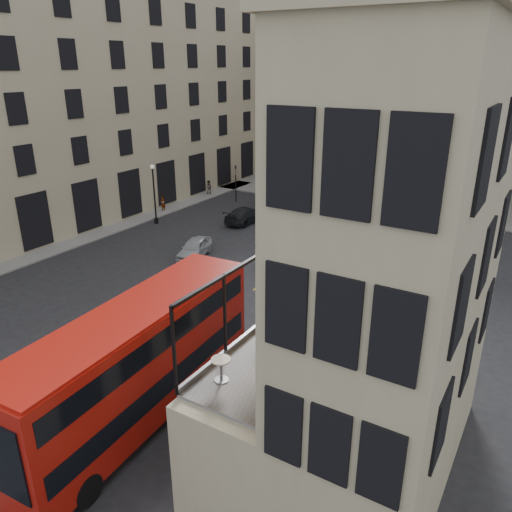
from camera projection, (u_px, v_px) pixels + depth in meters
The scene contains 31 objects.
ground at pixel (169, 384), 22.63m from camera, with size 140.00×140.00×0.00m, color black.
host_building_main at pixel (407, 272), 14.95m from camera, with size 7.26×11.40×15.10m.
host_frontage at pixel (298, 389), 18.65m from camera, with size 3.00×11.00×4.50m, color tan.
cafe_floor at pixel (300, 335), 17.81m from camera, with size 3.00×10.00×0.10m, color slate.
building_left at pixel (83, 87), 47.52m from camera, with size 14.60×50.60×22.00m.
gateway at pixel (397, 100), 59.76m from camera, with size 35.00×10.60×18.00m.
pavement_far at pixel (353, 192), 55.71m from camera, with size 40.00×12.00×0.12m, color slate.
pavement_left at pixel (65, 231), 42.86m from camera, with size 8.00×48.00×0.12m, color slate.
traffic_light_near at pixel (279, 251), 31.77m from camera, with size 0.16×0.20×3.80m.
traffic_light_far at pixel (236, 179), 51.29m from camera, with size 0.16×0.20×3.80m.
street_lamp_a at pixel (155, 198), 44.34m from camera, with size 0.36×0.36×5.33m.
street_lamp_b at pixel (340, 178), 51.68m from camera, with size 0.36×0.36×5.33m.
bus_near at pixel (138, 358), 19.65m from camera, with size 3.62×12.47×4.91m.
bus_far at pixel (303, 178), 51.28m from camera, with size 3.26×11.24×4.43m.
car_a at pixel (194, 248), 37.16m from camera, with size 1.65×4.10×1.40m, color #999CA0.
car_b at pixel (334, 220), 43.61m from camera, with size 1.53×4.39×1.45m, color #A80A1B.
car_c at pixel (246, 215), 45.26m from camera, with size 1.98×4.88×1.42m, color black.
bicycle at pixel (264, 265), 34.89m from camera, with size 0.53×1.52×0.80m, color gray.
cyclist at pixel (307, 248), 36.77m from camera, with size 0.64×0.42×1.76m, color #C4DF17.
pedestrian_a at pixel (209, 188), 54.43m from camera, with size 0.79×0.62×1.63m, color gray.
pedestrian_b at pixel (333, 190), 53.37m from camera, with size 1.11×0.64×1.71m, color gray.
pedestrian_c at pixel (402, 201), 49.29m from camera, with size 0.92×0.38×1.57m, color gray.
pedestrian_d at pixel (413, 214), 44.96m from camera, with size 0.81×0.53×1.66m, color gray.
pedestrian_e at pixel (163, 203), 48.43m from camera, with size 0.60×0.40×1.65m, color gray.
cafe_table_near at pixel (221, 366), 15.02m from camera, with size 0.61×0.61×0.76m.
cafe_table_mid at pixel (269, 326), 17.32m from camera, with size 0.60×0.60×0.75m.
cafe_table_far at pixel (312, 290), 19.93m from camera, with size 0.67×0.67×0.84m.
cafe_chair_a at pixel (294, 376), 14.96m from camera, with size 0.45×0.45×0.91m.
cafe_chair_b at pixel (312, 334), 17.20m from camera, with size 0.58×0.58×0.97m.
cafe_chair_c at pixel (325, 341), 16.80m from camera, with size 0.58×0.58×0.96m.
cafe_chair_d at pixel (362, 297), 20.03m from camera, with size 0.49×0.49×0.83m.
Camera 1 is at (13.29, -14.10, 13.66)m, focal length 35.00 mm.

